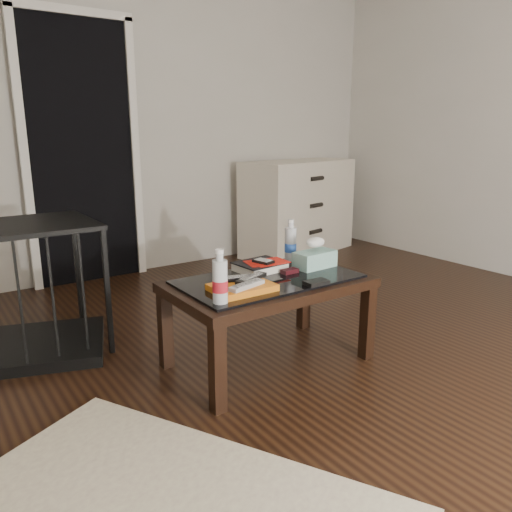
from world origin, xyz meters
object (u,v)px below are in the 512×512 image
at_px(pet_crate, 13,314).
at_px(water_bottle_left, 220,276).
at_px(water_bottle_right, 291,240).
at_px(tissue_box, 315,259).
at_px(dresser, 298,207).
at_px(textbook, 260,266).
at_px(coffee_table, 269,290).

xyz_separation_m(pet_crate, water_bottle_left, (0.68, -1.04, 0.35)).
bearing_deg(water_bottle_right, pet_crate, 154.79).
distance_m(water_bottle_left, tissue_box, 0.74).
bearing_deg(dresser, textbook, -146.75).
bearing_deg(water_bottle_right, dresser, 49.13).
xyz_separation_m(coffee_table, pet_crate, (-1.07, 0.86, -0.17)).
bearing_deg(water_bottle_right, textbook, -164.09).
bearing_deg(water_bottle_left, textbook, 35.84).
bearing_deg(dresser, water_bottle_left, -148.54).
bearing_deg(tissue_box, pet_crate, 145.64).
relative_size(pet_crate, water_bottle_left, 4.39).
relative_size(coffee_table, dresser, 0.78).
height_order(coffee_table, dresser, dresser).
relative_size(dresser, tissue_box, 5.56).
distance_m(coffee_table, dresser, 2.46).
bearing_deg(water_bottle_left, tissue_box, 15.26).
bearing_deg(coffee_table, water_bottle_left, -155.57).
bearing_deg(pet_crate, coffee_table, -20.11).
relative_size(water_bottle_left, water_bottle_right, 1.00).
height_order(coffee_table, tissue_box, tissue_box).
bearing_deg(water_bottle_right, coffee_table, -145.64).
bearing_deg(coffee_table, dresser, 46.89).
relative_size(coffee_table, water_bottle_left, 4.20).
relative_size(coffee_table, textbook, 4.00).
relative_size(coffee_table, water_bottle_right, 4.20).
relative_size(textbook, water_bottle_left, 1.05).
distance_m(pet_crate, textbook, 1.35).
xyz_separation_m(dresser, tissue_box, (-1.36, -1.78, 0.06)).
height_order(coffee_table, textbook, textbook).
height_order(dresser, water_bottle_right, dresser).
distance_m(dresser, water_bottle_left, 2.86).
relative_size(coffee_table, pet_crate, 0.96).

